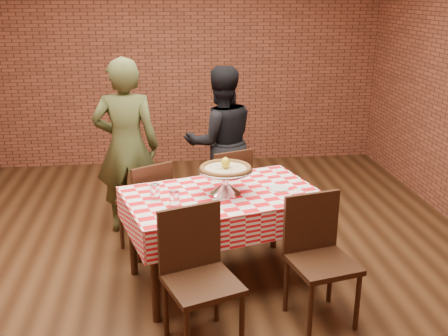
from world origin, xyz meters
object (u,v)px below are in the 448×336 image
at_px(diner_black, 221,142).
at_px(pizza, 226,169).
at_px(chair_near_right, 323,263).
at_px(chair_far_left, 145,206).
at_px(chair_near_left, 202,283).
at_px(pizza_stand, 226,181).
at_px(water_glass_left, 174,199).
at_px(table, 222,238).
at_px(water_glass_right, 155,192).
at_px(condiment_caddy, 217,172).
at_px(diner_olive, 127,147).
at_px(chair_far_right, 225,190).

bearing_deg(diner_black, pizza, 77.17).
height_order(chair_near_right, chair_far_left, chair_near_right).
height_order(chair_near_left, chair_far_left, chair_near_left).
xyz_separation_m(pizza_stand, chair_near_right, (0.60, -0.64, -0.40)).
height_order(water_glass_left, diner_black, diner_black).
distance_m(chair_near_right, chair_far_left, 1.75).
height_order(table, water_glass_right, water_glass_right).
bearing_deg(water_glass_left, condiment_caddy, 57.07).
bearing_deg(chair_near_left, condiment_caddy, 59.85).
distance_m(table, chair_near_left, 0.84).
xyz_separation_m(condiment_caddy, chair_near_right, (0.63, -0.97, -0.37)).
xyz_separation_m(diner_olive, diner_black, (0.93, 0.31, -0.07)).
bearing_deg(table, chair_near_left, -105.43).
distance_m(water_glass_left, chair_far_left, 0.95).
height_order(water_glass_right, chair_far_right, water_glass_right).
height_order(condiment_caddy, chair_far_right, condiment_caddy).
xyz_separation_m(condiment_caddy, chair_far_right, (0.13, 0.56, -0.39)).
bearing_deg(pizza, condiment_caddy, 95.56).
distance_m(condiment_caddy, chair_far_left, 0.78).
bearing_deg(chair_far_right, pizza_stand, 62.99).
relative_size(table, pizza, 3.66).
distance_m(pizza, chair_far_right, 1.03).
bearing_deg(water_glass_right, diner_black, 65.46).
xyz_separation_m(pizza_stand, water_glass_right, (-0.54, -0.07, -0.03)).
bearing_deg(chair_near_right, water_glass_right, 140.98).
relative_size(water_glass_left, diner_olive, 0.07).
distance_m(water_glass_right, condiment_caddy, 0.65).
distance_m(chair_far_right, diner_olive, 1.02).
bearing_deg(diner_black, chair_near_left, 72.54).
distance_m(table, chair_far_left, 0.86).
bearing_deg(chair_far_right, diner_olive, -31.25).
height_order(chair_far_right, diner_olive, diner_olive).
xyz_separation_m(pizza, chair_far_left, (-0.65, 0.59, -0.52)).
bearing_deg(table, pizza, 6.80).
distance_m(table, water_glass_right, 0.68).
height_order(table, chair_far_right, chair_far_right).
height_order(chair_far_left, diner_black, diner_black).
xyz_separation_m(pizza, chair_near_right, (0.60, -0.64, -0.50)).
height_order(condiment_caddy, chair_far_left, condiment_caddy).
relative_size(chair_far_left, diner_olive, 0.51).
relative_size(water_glass_left, condiment_caddy, 0.96).
xyz_separation_m(table, condiment_caddy, (-0.01, 0.33, 0.45)).
bearing_deg(condiment_caddy, chair_near_left, -103.52).
bearing_deg(chair_far_right, chair_near_left, 57.86).
xyz_separation_m(chair_near_left, chair_far_right, (0.35, 1.70, -0.03)).
height_order(condiment_caddy, chair_near_right, chair_near_right).
relative_size(pizza, water_glass_right, 3.31).
xyz_separation_m(table, diner_olive, (-0.79, 1.07, 0.47)).
distance_m(table, pizza, 0.58).
bearing_deg(table, chair_far_right, 81.82).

